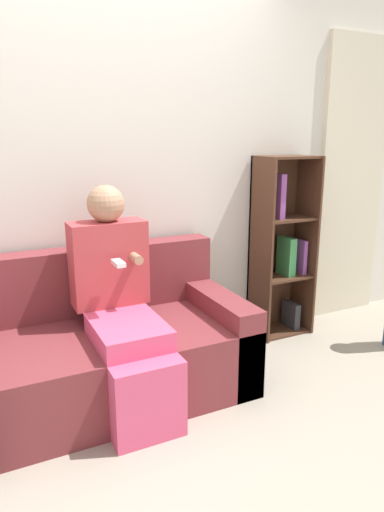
# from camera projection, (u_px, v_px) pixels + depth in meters

# --- Properties ---
(ground_plane) EXTENTS (14.00, 14.00, 0.00)m
(ground_plane) POSITION_uv_depth(u_px,v_px,m) (158.00, 436.00, 2.32)
(ground_plane) COLOR #9E9384
(back_wall) EXTENTS (10.00, 0.06, 2.55)m
(back_wall) POSITION_uv_depth(u_px,v_px,m) (96.00, 170.00, 2.85)
(back_wall) COLOR silver
(back_wall) RESTS_ON ground_plane
(curtain_panel) EXTENTS (0.64, 0.04, 2.24)m
(curtain_panel) POSITION_uv_depth(u_px,v_px,m) (352.00, 182.00, 3.73)
(curtain_panel) COLOR beige
(curtain_panel) RESTS_ON ground_plane
(couch) EXTENTS (2.17, 0.85, 0.82)m
(couch) POSITION_uv_depth(u_px,v_px,m) (56.00, 360.00, 2.54)
(couch) COLOR maroon
(couch) RESTS_ON ground_plane
(adult_seated) EXTENTS (0.43, 0.78, 1.22)m
(adult_seated) POSITION_uv_depth(u_px,v_px,m) (120.00, 297.00, 2.51)
(adult_seated) COLOR #DB4C75
(adult_seated) RESTS_ON ground_plane
(bookshelf) EXTENTS (0.43, 0.30, 1.34)m
(bookshelf) POSITION_uv_depth(u_px,v_px,m) (281.00, 248.00, 3.44)
(bookshelf) COLOR #4C2D1E
(bookshelf) RESTS_ON ground_plane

